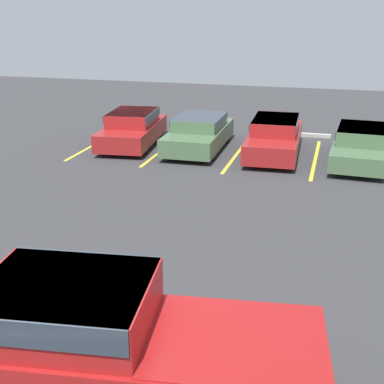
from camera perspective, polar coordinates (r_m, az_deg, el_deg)
stall_stripe_a at (r=21.25m, az=-10.09°, el=5.16°), size 0.12×5.22×0.01m
stall_stripe_b at (r=20.23m, az=-2.92°, el=4.71°), size 0.12×5.22×0.01m
stall_stripe_c at (r=19.55m, az=4.86°, el=4.15°), size 0.12×5.22×0.01m
stall_stripe_d at (r=19.25m, az=13.02°, el=3.47°), size 0.12×5.22×0.01m
pickup_truck at (r=7.36m, az=-10.50°, el=-15.95°), size 6.20×2.67×1.83m
parked_sedan_a at (r=20.65m, az=-6.37°, el=6.86°), size 2.21×4.39×1.30m
parked_sedan_b at (r=19.88m, az=0.76°, el=6.43°), size 1.90×4.38×1.24m
parked_sedan_c at (r=19.46m, az=8.82°, el=6.00°), size 1.92×4.79×1.30m
parked_sedan_d at (r=19.06m, az=17.55°, el=4.94°), size 1.99×4.56×1.23m
wheel_stop_curb at (r=22.46m, az=12.54°, el=5.94°), size 1.61×0.20×0.14m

